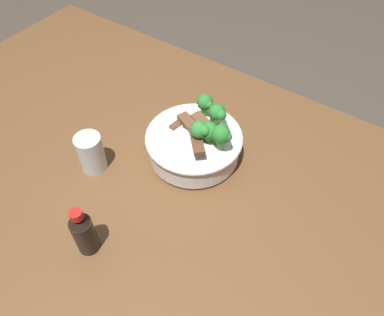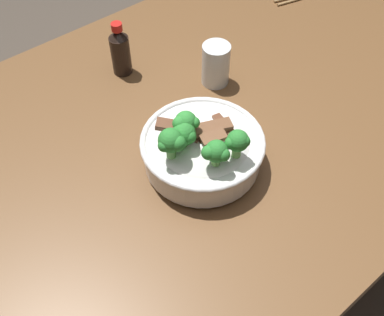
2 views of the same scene
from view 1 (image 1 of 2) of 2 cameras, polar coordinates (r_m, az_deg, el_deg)
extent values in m
plane|color=#4C4238|center=(1.63, -5.40, -17.52)|extent=(10.00, 10.00, 0.00)
cube|color=brown|center=(1.01, -8.35, -0.99)|extent=(1.48, 0.95, 0.05)
cube|color=brown|center=(1.82, -15.08, 8.54)|extent=(0.08, 0.08, 0.70)
cube|color=brown|center=(1.43, 26.54, -12.05)|extent=(0.08, 0.08, 0.70)
cylinder|color=white|center=(0.98, 0.29, 0.63)|extent=(0.11, 0.11, 0.01)
cylinder|color=white|center=(0.96, 0.30, 1.97)|extent=(0.23, 0.23, 0.06)
torus|color=white|center=(0.93, 0.31, 3.21)|extent=(0.24, 0.24, 0.01)
ellipsoid|color=white|center=(0.94, 0.31, 2.82)|extent=(0.19, 0.19, 0.06)
cube|color=brown|center=(0.87, 0.79, 2.25)|extent=(0.07, 0.07, 0.02)
cube|color=#4C2B1E|center=(0.93, 0.20, 4.31)|extent=(0.05, 0.03, 0.01)
cube|color=brown|center=(0.93, 1.30, 5.83)|extent=(0.05, 0.04, 0.01)
cube|color=brown|center=(0.92, 0.06, 3.57)|extent=(0.06, 0.04, 0.02)
cube|color=brown|center=(0.92, -0.40, 5.31)|extent=(0.08, 0.05, 0.01)
cube|color=brown|center=(0.94, -1.75, 5.49)|extent=(0.03, 0.07, 0.01)
cylinder|color=#5B9947|center=(0.90, 2.49, 2.95)|extent=(0.01, 0.01, 0.02)
sphere|color=#2D8433|center=(0.88, 2.54, 4.09)|extent=(0.04, 0.04, 0.04)
sphere|color=#2D8433|center=(0.88, 3.53, 3.76)|extent=(0.02, 0.02, 0.02)
sphere|color=#2D8433|center=(0.89, 2.87, 4.70)|extent=(0.03, 0.03, 0.03)
cylinder|color=#6BA84C|center=(0.95, 3.73, 5.86)|extent=(0.02, 0.02, 0.02)
sphere|color=#2D8433|center=(0.93, 3.80, 6.93)|extent=(0.04, 0.04, 0.04)
sphere|color=#2D8433|center=(0.92, 4.41, 6.54)|extent=(0.03, 0.03, 0.03)
sphere|color=#2D8433|center=(0.94, 4.08, 7.51)|extent=(0.02, 0.02, 0.02)
cylinder|color=#5B9947|center=(0.89, 4.30, 2.32)|extent=(0.02, 0.02, 0.03)
sphere|color=#2D8433|center=(0.87, 4.41, 3.62)|extent=(0.05, 0.05, 0.05)
sphere|color=#2D8433|center=(0.86, 5.35, 3.22)|extent=(0.02, 0.02, 0.02)
sphere|color=#2D8433|center=(0.88, 4.65, 4.40)|extent=(0.03, 0.03, 0.03)
cylinder|color=#6BA84C|center=(0.97, 1.91, 7.27)|extent=(0.02, 0.02, 0.03)
sphere|color=#2D8433|center=(0.95, 1.95, 8.47)|extent=(0.04, 0.04, 0.04)
sphere|color=#2D8433|center=(0.94, 2.52, 8.10)|extent=(0.02, 0.02, 0.02)
sphere|color=#2D8433|center=(0.96, 1.93, 9.00)|extent=(0.02, 0.02, 0.02)
cylinder|color=#6BA84C|center=(0.89, 1.05, 3.01)|extent=(0.02, 0.02, 0.03)
sphere|color=green|center=(0.87, 1.08, 4.31)|extent=(0.04, 0.04, 0.04)
sphere|color=green|center=(0.86, 1.88, 4.18)|extent=(0.03, 0.03, 0.03)
sphere|color=green|center=(0.88, 0.96, 5.07)|extent=(0.02, 0.02, 0.02)
cylinder|color=white|center=(0.99, -14.51, -1.06)|extent=(0.06, 0.06, 0.00)
cylinder|color=white|center=(0.95, -15.06, 0.78)|extent=(0.07, 0.07, 0.10)
cylinder|color=silver|center=(0.96, -14.93, 0.35)|extent=(0.06, 0.06, 0.07)
cylinder|color=black|center=(0.82, -15.91, -11.16)|extent=(0.05, 0.05, 0.10)
cone|color=black|center=(0.77, -16.83, -9.00)|extent=(0.04, 0.04, 0.02)
cylinder|color=red|center=(0.76, -17.15, -8.24)|extent=(0.03, 0.03, 0.02)
camera|label=2|loc=(0.97, 47.11, 36.90)|focal=42.36mm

